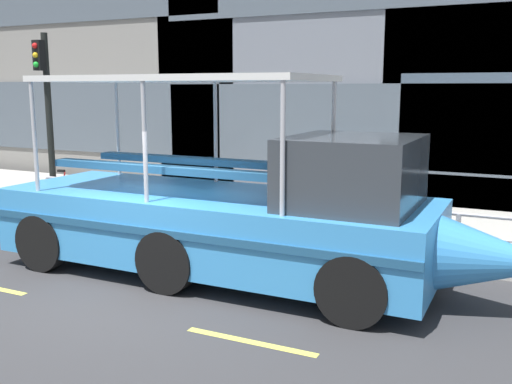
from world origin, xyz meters
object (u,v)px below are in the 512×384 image
traffic_light_pole (46,103)px  pedestrian_near_bow (421,186)px  leaned_bicycle (69,193)px  duck_tour_boat (241,216)px

traffic_light_pole → pedestrian_near_bow: traffic_light_pole is taller
traffic_light_pole → leaned_bicycle: bearing=-3.8°
traffic_light_pole → leaned_bicycle: size_ratio=2.46×
duck_tour_boat → pedestrian_near_bow: size_ratio=5.44×
leaned_bicycle → duck_tour_boat: 6.57m
leaned_bicycle → duck_tour_boat: bearing=-21.9°
duck_tour_boat → pedestrian_near_bow: duck_tour_boat is taller
traffic_light_pole → pedestrian_near_bow: (8.99, 0.99, -1.57)m
leaned_bicycle → pedestrian_near_bow: pedestrian_near_bow is taller
traffic_light_pole → duck_tour_boat: size_ratio=0.46×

